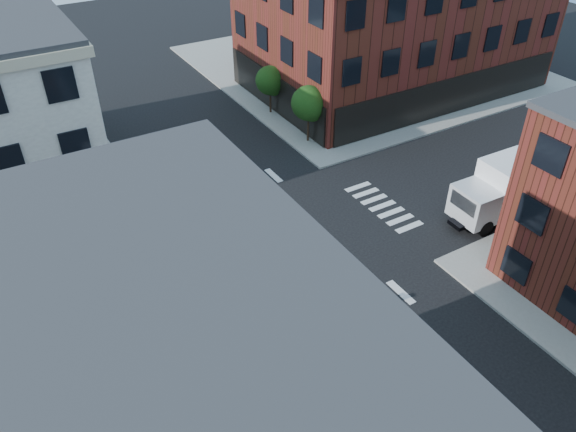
{
  "coord_description": "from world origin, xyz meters",
  "views": [
    {
      "loc": [
        -13.9,
        -22.98,
        21.1
      ],
      "look_at": [
        -0.72,
        -0.78,
        2.5
      ],
      "focal_mm": 35.0,
      "sensor_mm": 36.0,
      "label": 1
    }
  ],
  "objects": [
    {
      "name": "building_ne",
      "position": [
        20.5,
        16.0,
        6.0
      ],
      "size": [
        25.0,
        16.0,
        12.0
      ],
      "primitive_type": "cube",
      "color": "#4A1D12",
      "rests_on": "ground"
    },
    {
      "name": "traffic_cone",
      "position": [
        -5.7,
        -5.7,
        0.32
      ],
      "size": [
        0.4,
        0.4,
        0.66
      ],
      "rotation": [
        0.0,
        0.0,
        -0.13
      ],
      "color": "#D86009",
      "rests_on": "ground"
    },
    {
      "name": "sidewalk_ne",
      "position": [
        21.0,
        21.0,
        0.07
      ],
      "size": [
        30.0,
        30.0,
        0.15
      ],
      "primitive_type": "cube",
      "color": "gray",
      "rests_on": "ground"
    },
    {
      "name": "tree_near",
      "position": [
        7.56,
        9.98,
        3.16
      ],
      "size": [
        2.69,
        2.69,
        4.49
      ],
      "color": "black",
      "rests_on": "ground"
    },
    {
      "name": "ground",
      "position": [
        0.0,
        0.0,
        0.0
      ],
      "size": [
        120.0,
        120.0,
        0.0
      ],
      "primitive_type": "plane",
      "color": "black",
      "rests_on": "ground"
    },
    {
      "name": "tree_far",
      "position": [
        7.56,
        15.98,
        2.87
      ],
      "size": [
        2.43,
        2.43,
        4.07
      ],
      "color": "black",
      "rests_on": "ground"
    },
    {
      "name": "box_truck",
      "position": [
        13.7,
        -4.6,
        2.03
      ],
      "size": [
        8.72,
        2.85,
        3.91
      ],
      "rotation": [
        0.0,
        0.0,
        -0.03
      ],
      "color": "white",
      "rests_on": "ground"
    },
    {
      "name": "signal_pole",
      "position": [
        -6.72,
        -6.68,
        2.86
      ],
      "size": [
        1.29,
        1.24,
        4.6
      ],
      "color": "black",
      "rests_on": "ground"
    }
  ]
}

